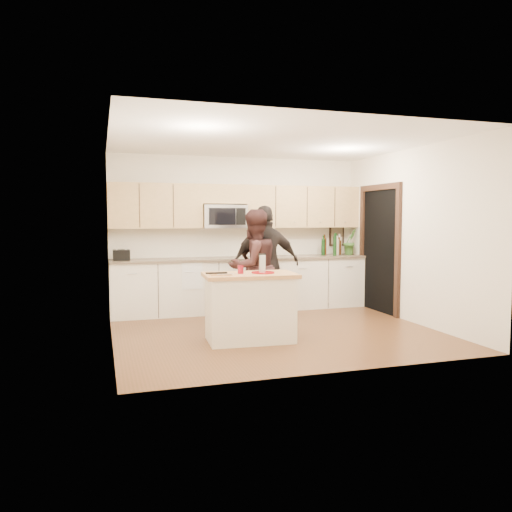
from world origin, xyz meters
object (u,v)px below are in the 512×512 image
object	(u,v)px
island	(250,307)
woman_left	(258,270)
toaster	(121,255)
woman_right	(266,263)
woman_center	(253,267)

from	to	relation	value
island	woman_left	xyz separation A→B (m)	(0.54, 1.34, 0.34)
toaster	woman_right	world-z (taller)	woman_right
toaster	woman_left	bearing A→B (deg)	-20.14
woman_left	woman_center	bearing A→B (deg)	53.15
woman_left	woman_center	world-z (taller)	woman_center
toaster	woman_right	bearing A→B (deg)	-21.97
island	woman_right	distance (m)	1.45
woman_center	woman_left	bearing A→B (deg)	-137.79
woman_right	woman_center	bearing A→B (deg)	46.33
island	woman_center	distance (m)	1.11
woman_left	woman_center	xyz separation A→B (m)	(-0.20, -0.37, 0.08)
toaster	woman_center	world-z (taller)	woman_center
woman_left	woman_right	bearing A→B (deg)	119.83
island	woman_right	world-z (taller)	woman_right
woman_right	toaster	bearing A→B (deg)	-17.55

